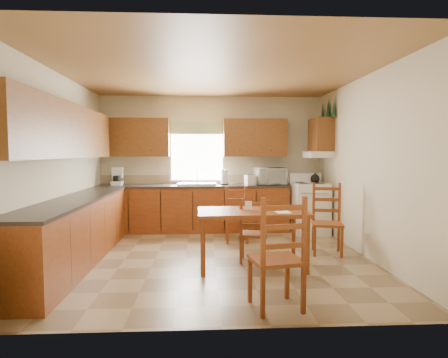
{
  "coord_description": "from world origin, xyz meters",
  "views": [
    {
      "loc": [
        -0.15,
        -5.44,
        1.55
      ],
      "look_at": [
        0.15,
        0.3,
        1.15
      ],
      "focal_mm": 30.0,
      "sensor_mm": 36.0,
      "label": 1
    }
  ],
  "objects_px": {
    "dining_table": "(252,239)",
    "chair_far_left": "(237,215)",
    "chair_near_left": "(276,252)",
    "chair_far_right": "(327,219)",
    "stove": "(309,209)",
    "microwave": "(271,176)",
    "chair_near_right": "(253,230)"
  },
  "relations": [
    {
      "from": "dining_table",
      "to": "chair_far_left",
      "type": "distance_m",
      "value": 1.46
    },
    {
      "from": "chair_near_left",
      "to": "chair_far_left",
      "type": "height_order",
      "value": "chair_near_left"
    },
    {
      "from": "chair_far_left",
      "to": "chair_far_right",
      "type": "xyz_separation_m",
      "value": [
        1.32,
        -0.85,
        0.06
      ]
    },
    {
      "from": "dining_table",
      "to": "chair_near_left",
      "type": "xyz_separation_m",
      "value": [
        0.07,
        -1.35,
        0.18
      ]
    },
    {
      "from": "stove",
      "to": "chair_far_left",
      "type": "bearing_deg",
      "value": -159.54
    },
    {
      "from": "dining_table",
      "to": "chair_far_right",
      "type": "xyz_separation_m",
      "value": [
        1.24,
        0.6,
        0.15
      ]
    },
    {
      "from": "stove",
      "to": "chair_far_left",
      "type": "xyz_separation_m",
      "value": [
        -1.46,
        -0.62,
        -0.0
      ]
    },
    {
      "from": "microwave",
      "to": "chair_far_right",
      "type": "distance_m",
      "value": 1.97
    },
    {
      "from": "stove",
      "to": "chair_near_right",
      "type": "height_order",
      "value": "stove"
    },
    {
      "from": "dining_table",
      "to": "chair_far_left",
      "type": "relative_size",
      "value": 1.53
    },
    {
      "from": "microwave",
      "to": "chair_far_left",
      "type": "relative_size",
      "value": 0.59
    },
    {
      "from": "stove",
      "to": "chair_far_left",
      "type": "height_order",
      "value": "stove"
    },
    {
      "from": "microwave",
      "to": "chair_far_left",
      "type": "bearing_deg",
      "value": -139.81
    },
    {
      "from": "microwave",
      "to": "chair_far_left",
      "type": "height_order",
      "value": "microwave"
    },
    {
      "from": "chair_near_left",
      "to": "chair_far_right",
      "type": "distance_m",
      "value": 2.28
    },
    {
      "from": "stove",
      "to": "microwave",
      "type": "xyz_separation_m",
      "value": [
        -0.69,
        0.34,
        0.61
      ]
    },
    {
      "from": "stove",
      "to": "chair_near_right",
      "type": "distance_m",
      "value": 2.23
    },
    {
      "from": "dining_table",
      "to": "chair_far_right",
      "type": "relative_size",
      "value": 1.35
    },
    {
      "from": "chair_near_right",
      "to": "microwave",
      "type": "bearing_deg",
      "value": -96.24
    },
    {
      "from": "stove",
      "to": "chair_near_left",
      "type": "bearing_deg",
      "value": -113.48
    },
    {
      "from": "stove",
      "to": "dining_table",
      "type": "xyz_separation_m",
      "value": [
        -1.37,
        -2.07,
        -0.09
      ]
    },
    {
      "from": "chair_near_left",
      "to": "chair_near_right",
      "type": "xyz_separation_m",
      "value": [
        -0.01,
        1.62,
        -0.11
      ]
    },
    {
      "from": "microwave",
      "to": "chair_far_right",
      "type": "height_order",
      "value": "microwave"
    },
    {
      "from": "microwave",
      "to": "dining_table",
      "type": "xyz_separation_m",
      "value": [
        -0.68,
        -2.41,
        -0.7
      ]
    },
    {
      "from": "stove",
      "to": "dining_table",
      "type": "distance_m",
      "value": 2.49
    },
    {
      "from": "stove",
      "to": "chair_far_right",
      "type": "xyz_separation_m",
      "value": [
        -0.14,
        -1.47,
        0.06
      ]
    },
    {
      "from": "chair_far_left",
      "to": "chair_near_right",
      "type": "bearing_deg",
      "value": -83.07
    },
    {
      "from": "chair_far_right",
      "to": "stove",
      "type": "bearing_deg",
      "value": 97.5
    },
    {
      "from": "dining_table",
      "to": "microwave",
      "type": "bearing_deg",
      "value": 73.47
    },
    {
      "from": "microwave",
      "to": "chair_far_left",
      "type": "xyz_separation_m",
      "value": [
        -0.76,
        -0.96,
        -0.61
      ]
    },
    {
      "from": "microwave",
      "to": "chair_near_right",
      "type": "height_order",
      "value": "microwave"
    },
    {
      "from": "dining_table",
      "to": "chair_far_right",
      "type": "bearing_deg",
      "value": 25.14
    }
  ]
}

